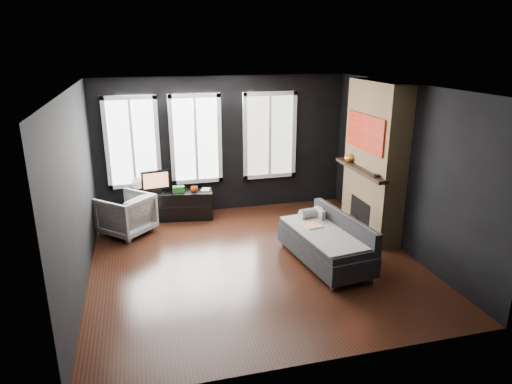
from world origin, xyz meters
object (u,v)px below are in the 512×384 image
object	(u,v)px
armchair	(126,212)
book	(201,184)
media_console	(172,205)
monitor	(156,180)
mug	(194,188)
sofa	(325,240)
mantel_vase	(350,157)

from	to	relation	value
armchair	book	bearing A→B (deg)	155.24
media_console	monitor	bearing A→B (deg)	-176.80
monitor	mug	size ratio (longest dim) A/B	4.13
sofa	mug	world-z (taller)	sofa
media_console	monitor	distance (m)	0.59
monitor	book	distance (m)	0.88
mug	mantel_vase	distance (m)	3.00
book	mug	bearing A→B (deg)	-152.62
book	mantel_vase	size ratio (longest dim) A/B	1.20
monitor	book	size ratio (longest dim) A/B	2.47
sofa	mug	xyz separation A→B (m)	(-1.71, 2.43, 0.23)
media_console	mantel_vase	distance (m)	3.53
media_console	mug	world-z (taller)	mug
media_console	monitor	world-z (taller)	monitor
mug	mantel_vase	world-z (taller)	mantel_vase
mantel_vase	media_console	bearing A→B (deg)	159.32
sofa	monitor	distance (m)	3.56
armchair	book	xyz separation A→B (m)	(1.44, 0.55, 0.25)
armchair	mantel_vase	size ratio (longest dim) A/B	4.41
armchair	book	size ratio (longest dim) A/B	3.66
armchair	media_console	world-z (taller)	armchair
sofa	armchair	xyz separation A→B (m)	(-3.00, 1.96, 0.03)
media_console	book	size ratio (longest dim) A/B	7.17
sofa	armchair	distance (m)	3.58
monitor	mantel_vase	xyz separation A→B (m)	(3.43, -1.21, 0.53)
sofa	monitor	xyz separation A→B (m)	(-2.43, 2.57, 0.41)
mantel_vase	armchair	bearing A→B (deg)	171.44
armchair	mantel_vase	bearing A→B (deg)	125.93
mug	media_console	bearing A→B (deg)	164.66
sofa	mantel_vase	distance (m)	1.93
monitor	sofa	bearing A→B (deg)	-55.74
monitor	mug	bearing A→B (deg)	-20.36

